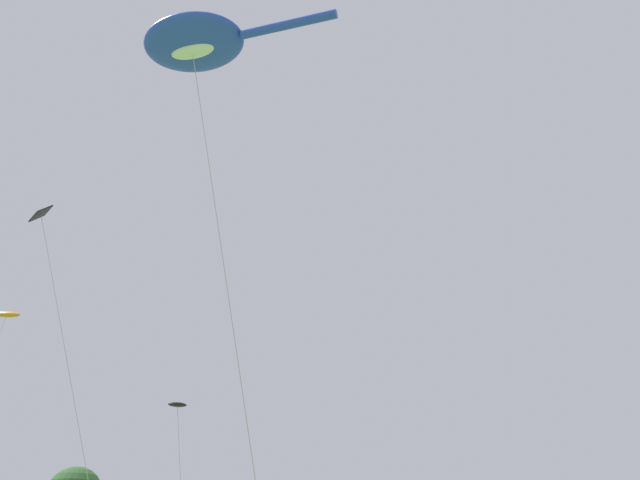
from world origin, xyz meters
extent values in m
ellipsoid|color=blue|center=(-2.91, 12.96, 18.67)|extent=(4.51, 4.70, 0.89)
cylinder|color=blue|center=(-0.69, 10.05, 18.54)|extent=(2.38, 2.99, 0.32)
ellipsoid|color=white|center=(-2.91, 12.96, 18.27)|extent=(1.54, 1.73, 0.32)
cylinder|color=#B2B2B7|center=(-1.28, 12.03, 9.11)|extent=(3.28, 1.88, 18.23)
ellipsoid|color=orange|center=(-4.64, 27.53, 12.18)|extent=(1.40, 1.26, 0.51)
ellipsoid|color=black|center=(-0.20, 17.14, 6.68)|extent=(0.73, 0.58, 0.17)
cube|color=black|center=(-6.05, 16.22, 11.89)|extent=(0.55, 0.78, 0.61)
cylinder|color=#B2B2B7|center=(-4.51, 14.38, 5.95)|extent=(3.11, 3.71, 11.90)
camera|label=1|loc=(-9.14, -3.17, 1.78)|focal=34.70mm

